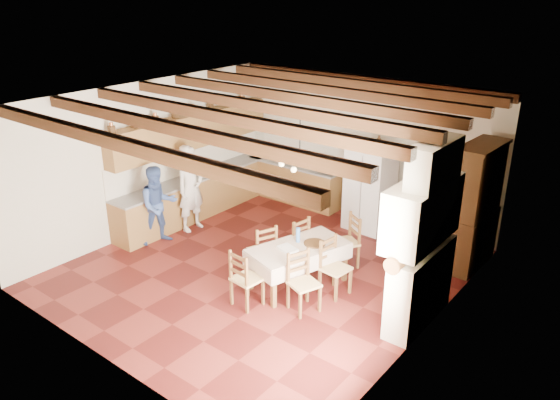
% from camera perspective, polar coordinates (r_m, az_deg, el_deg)
% --- Properties ---
extents(floor, '(6.00, 6.50, 0.02)m').
position_cam_1_polar(floor, '(9.78, -1.56, -7.24)').
color(floor, '#481310').
rests_on(floor, ground).
extents(ceiling, '(6.00, 6.50, 0.02)m').
position_cam_1_polar(ceiling, '(8.72, -1.77, 10.36)').
color(ceiling, white).
rests_on(ceiling, ground).
extents(wall_back, '(6.00, 0.02, 3.00)m').
position_cam_1_polar(wall_back, '(11.70, 8.68, 5.50)').
color(wall_back, beige).
rests_on(wall_back, ground).
extents(wall_front, '(6.00, 0.02, 3.00)m').
position_cam_1_polar(wall_front, '(7.18, -18.67, -6.29)').
color(wall_front, beige).
rests_on(wall_front, ground).
extents(wall_left, '(0.02, 6.50, 3.00)m').
position_cam_1_polar(wall_left, '(11.22, -13.58, 4.41)').
color(wall_left, beige).
rests_on(wall_left, ground).
extents(wall_right, '(0.02, 6.50, 3.00)m').
position_cam_1_polar(wall_right, '(7.72, 15.81, -3.93)').
color(wall_right, beige).
rests_on(wall_right, ground).
extents(ceiling_beams, '(6.00, 6.30, 0.16)m').
position_cam_1_polar(ceiling_beams, '(8.74, -1.76, 9.72)').
color(ceiling_beams, '#34240F').
rests_on(ceiling_beams, ground).
extents(lower_cabinets_left, '(0.60, 4.30, 0.86)m').
position_cam_1_polar(lower_cabinets_left, '(11.98, -8.31, 0.51)').
color(lower_cabinets_left, brown).
rests_on(lower_cabinets_left, ground).
extents(lower_cabinets_back, '(2.30, 0.60, 0.86)m').
position_cam_1_polar(lower_cabinets_back, '(12.59, 1.59, 1.80)').
color(lower_cabinets_back, brown).
rests_on(lower_cabinets_back, ground).
extents(countertop_left, '(0.62, 4.30, 0.04)m').
position_cam_1_polar(countertop_left, '(11.83, -8.43, 2.54)').
color(countertop_left, slate).
rests_on(countertop_left, lower_cabinets_left).
extents(countertop_back, '(2.34, 0.62, 0.04)m').
position_cam_1_polar(countertop_back, '(12.44, 1.61, 3.75)').
color(countertop_back, slate).
rests_on(countertop_back, lower_cabinets_back).
extents(backsplash_left, '(0.03, 4.30, 0.60)m').
position_cam_1_polar(backsplash_left, '(11.93, -9.46, 4.26)').
color(backsplash_left, white).
rests_on(backsplash_left, ground).
extents(backsplash_back, '(2.30, 0.03, 0.60)m').
position_cam_1_polar(backsplash_back, '(12.56, 2.40, 5.45)').
color(backsplash_back, white).
rests_on(backsplash_back, ground).
extents(upper_cabinets, '(0.35, 4.20, 0.70)m').
position_cam_1_polar(upper_cabinets, '(11.63, -9.12, 7.17)').
color(upper_cabinets, brown).
rests_on(upper_cabinets, ground).
extents(fireplace, '(0.56, 1.60, 2.80)m').
position_cam_1_polar(fireplace, '(8.02, 14.42, -3.54)').
color(fireplace, beige).
rests_on(fireplace, ground).
extents(wall_picture, '(0.34, 0.03, 0.42)m').
position_cam_1_polar(wall_picture, '(10.93, 15.76, 5.67)').
color(wall_picture, black).
rests_on(wall_picture, ground).
extents(refrigerator, '(0.88, 0.74, 1.70)m').
position_cam_1_polar(refrigerator, '(11.15, 9.36, 1.10)').
color(refrigerator, white).
rests_on(refrigerator, floor).
extents(hutch, '(0.57, 1.26, 2.25)m').
position_cam_1_polar(hutch, '(10.03, 19.71, -0.64)').
color(hutch, '#3A2210').
rests_on(hutch, floor).
extents(dining_table, '(1.27, 1.80, 0.72)m').
position_cam_1_polar(dining_table, '(9.01, 1.93, -5.32)').
color(dining_table, white).
rests_on(dining_table, floor).
extents(chandelier, '(0.47, 0.47, 0.03)m').
position_cam_1_polar(chandelier, '(8.40, 2.07, 4.54)').
color(chandelier, black).
rests_on(chandelier, ground).
extents(chair_left_near, '(0.53, 0.54, 0.96)m').
position_cam_1_polar(chair_left_near, '(9.39, -1.88, -5.17)').
color(chair_left_near, brown).
rests_on(chair_left_near, floor).
extents(chair_left_far, '(0.46, 0.48, 0.96)m').
position_cam_1_polar(chair_left_far, '(9.67, 1.51, -4.32)').
color(chair_left_far, brown).
rests_on(chair_left_far, floor).
extents(chair_right_near, '(0.52, 0.53, 0.96)m').
position_cam_1_polar(chair_right_near, '(8.41, 2.54, -8.64)').
color(chair_right_near, brown).
rests_on(chair_right_near, floor).
extents(chair_right_far, '(0.45, 0.46, 0.96)m').
position_cam_1_polar(chair_right_far, '(8.87, 5.83, -7.03)').
color(chair_right_far, brown).
rests_on(chair_right_far, floor).
extents(chair_end_near, '(0.46, 0.44, 0.96)m').
position_cam_1_polar(chair_end_near, '(8.56, -3.48, -8.11)').
color(chair_end_near, brown).
rests_on(chair_end_near, floor).
extents(chair_end_far, '(0.57, 0.56, 0.96)m').
position_cam_1_polar(chair_end_far, '(9.74, 6.86, -4.30)').
color(chair_end_far, brown).
rests_on(chair_end_far, floor).
extents(person_man, '(0.44, 0.66, 1.78)m').
position_cam_1_polar(person_man, '(11.10, -9.30, 1.23)').
color(person_man, silver).
rests_on(person_man, floor).
extents(person_woman_blue, '(0.80, 0.90, 1.55)m').
position_cam_1_polar(person_woman_blue, '(10.67, -12.59, -0.54)').
color(person_woman_blue, '#3D5899').
rests_on(person_woman_blue, floor).
extents(person_woman_red, '(0.68, 0.94, 1.48)m').
position_cam_1_polar(person_woman_red, '(9.30, 12.66, -4.24)').
color(person_woman_red, '#A23517').
rests_on(person_woman_red, floor).
extents(microwave, '(0.54, 0.40, 0.28)m').
position_cam_1_polar(microwave, '(11.94, 4.78, 3.70)').
color(microwave, silver).
rests_on(microwave, countertop_back).
extents(fridge_vase, '(0.35, 0.35, 0.29)m').
position_cam_1_polar(fridge_vase, '(10.78, 10.27, 5.90)').
color(fridge_vase, '#3A2210').
rests_on(fridge_vase, refrigerator).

